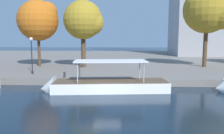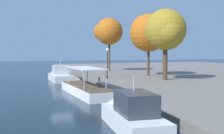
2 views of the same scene
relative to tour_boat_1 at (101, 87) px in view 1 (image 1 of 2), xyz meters
The scene contains 8 objects.
ground_plane 2.74m from the tour_boat_1, 72.07° to the right, with size 220.00×220.00×0.00m, color #142333.
dock_promenade 30.04m from the tour_boat_1, 88.41° to the left, with size 120.00×55.00×0.81m, color slate.
tour_boat_1 is the anchor object (origin of this frame).
mooring_bollard_0 5.46m from the tour_boat_1, 145.44° to the left, with size 0.27×0.27×0.70m.
lamp_post 11.35m from the tour_boat_1, 148.44° to the left, with size 0.43×0.43×4.59m.
tree_1 15.14m from the tour_boat_1, 106.84° to the left, with size 6.14×5.91×10.19m.
tree_3 22.51m from the tour_boat_1, 42.17° to the left, with size 7.55×7.18×12.36m.
tree_4 19.10m from the tour_boat_1, 129.01° to the left, with size 6.37×6.37×10.41m.
Camera 1 is at (1.52, -20.31, 5.34)m, focal length 37.34 mm.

